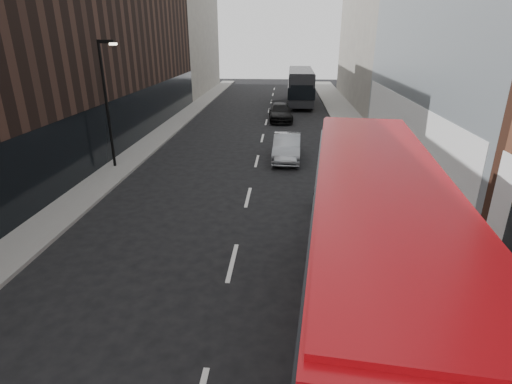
% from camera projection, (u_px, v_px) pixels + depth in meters
% --- Properties ---
extents(sidewalk_right, '(3.00, 80.00, 0.15)m').
position_uv_depth(sidewalk_right, '(364.00, 142.00, 29.11)').
color(sidewalk_right, slate).
rests_on(sidewalk_right, ground).
extents(sidewalk_left, '(2.00, 80.00, 0.15)m').
position_uv_depth(sidewalk_left, '(156.00, 138.00, 30.17)').
color(sidewalk_left, slate).
rests_on(sidewalk_left, ground).
extents(building_victorian, '(6.50, 24.00, 21.00)m').
position_uv_depth(building_victorian, '(378.00, 12.00, 42.96)').
color(building_victorian, slate).
rests_on(building_victorian, ground).
extents(building_left_mid, '(5.00, 24.00, 14.00)m').
position_uv_depth(building_left_mid, '(125.00, 40.00, 32.50)').
color(building_left_mid, black).
rests_on(building_left_mid, ground).
extents(building_left_far, '(5.00, 20.00, 13.00)m').
position_uv_depth(building_left_far, '(188.00, 42.00, 53.09)').
color(building_left_far, slate).
rests_on(building_left_far, ground).
extents(street_lamp, '(1.06, 0.22, 7.00)m').
position_uv_depth(street_lamp, '(107.00, 97.00, 22.18)').
color(street_lamp, black).
rests_on(street_lamp, sidewalk_left).
extents(red_bus, '(3.97, 11.95, 4.74)m').
position_uv_depth(red_bus, '(371.00, 255.00, 9.22)').
color(red_bus, '#AA0A11').
rests_on(red_bus, ground).
extents(grey_bus, '(2.88, 11.76, 3.78)m').
position_uv_depth(grey_bus, '(300.00, 86.00, 45.13)').
color(grey_bus, black).
rests_on(grey_bus, ground).
extents(car_a, '(1.93, 3.88, 1.27)m').
position_uv_depth(car_a, '(336.00, 204.00, 17.09)').
color(car_a, black).
rests_on(car_a, ground).
extents(car_b, '(1.78, 4.82, 1.57)m').
position_uv_depth(car_b, '(287.00, 147.00, 25.13)').
color(car_b, gray).
rests_on(car_b, ground).
extents(car_c, '(2.39, 5.27, 1.50)m').
position_uv_depth(car_c, '(281.00, 112.00, 36.63)').
color(car_c, black).
rests_on(car_c, ground).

